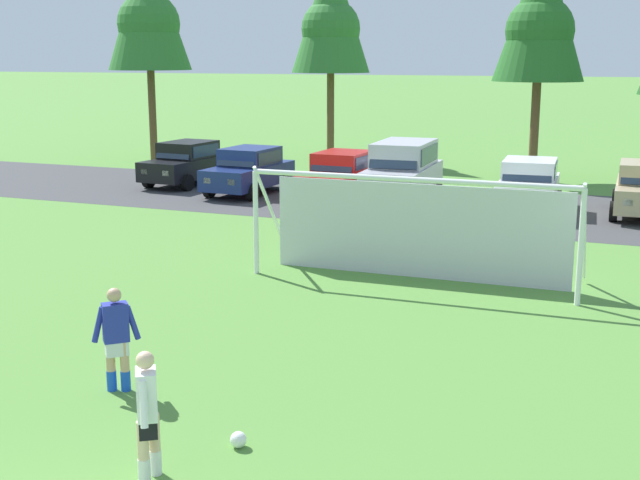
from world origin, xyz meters
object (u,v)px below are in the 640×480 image
soccer_ball (238,440)px  parked_car_slot_far_left (187,163)px  player_defender_far (116,340)px  parked_car_slot_left (249,171)px  player_midfield_center (148,416)px  parked_car_slot_center (403,172)px  parked_car_slot_center_right (529,185)px  soccer_goal (416,225)px  parked_car_slot_center_left (341,176)px

soccer_ball → parked_car_slot_far_left: (-12.49, 19.85, 0.77)m
player_defender_far → parked_car_slot_left: parked_car_slot_left is taller
player_midfield_center → parked_car_slot_left: 21.64m
soccer_ball → parked_car_slot_center: bearing=99.8°
parked_car_slot_left → parked_car_slot_center: size_ratio=0.92×
parked_car_slot_center_right → soccer_ball: bearing=-93.1°
parked_car_slot_left → parked_car_slot_center: 5.93m
soccer_goal → parked_car_slot_left: bearing=133.3°
player_midfield_center → parked_car_slot_center_left: parked_car_slot_center_left is taller
player_midfield_center → parked_car_slot_center_right: size_ratio=0.38×
soccer_ball → player_midfield_center: 1.48m
soccer_ball → parked_car_slot_center_left: size_ratio=0.05×
parked_car_slot_left → soccer_ball: bearing=-63.9°
parked_car_slot_far_left → parked_car_slot_center_left: same height
soccer_ball → parked_car_slot_far_left: parked_car_slot_far_left is taller
parked_car_slot_center_left → parked_car_slot_center_right: bearing=1.6°
parked_car_slot_center_right → player_midfield_center: bearing=-94.7°
parked_car_slot_left → parked_car_slot_center_right: bearing=0.9°
parked_car_slot_left → parked_car_slot_center_right: (10.21, 0.16, 0.00)m
player_defender_far → parked_car_slot_center_right: 18.22m
player_midfield_center → parked_car_slot_left: bearing=113.3°
player_midfield_center → parked_car_slot_center_left: (-4.87, 19.85, 0.05)m
player_defender_far → parked_car_slot_center: 17.80m
player_midfield_center → parked_car_slot_center: bearing=97.5°
parked_car_slot_far_left → soccer_ball: bearing=-57.8°
player_midfield_center → parked_car_slot_center: size_ratio=0.35×
parked_car_slot_center_right → parked_car_slot_center_left: bearing=-178.4°
player_midfield_center → parked_car_slot_left: size_ratio=0.38×
parked_car_slot_left → parked_car_slot_far_left: bearing=161.2°
soccer_ball → parked_car_slot_center_left: parked_car_slot_center_left is taller
parked_car_slot_far_left → parked_car_slot_center_left: 7.09m
soccer_ball → player_defender_far: bearing=158.2°
soccer_goal → parked_car_slot_center_right: bearing=83.3°
soccer_goal → parked_car_slot_far_left: soccer_goal is taller
parked_car_slot_center_right → player_defender_far: bearing=-101.5°
player_defender_far → parked_car_slot_center_right: parked_car_slot_center_right is taller
soccer_goal → parked_car_slot_left: soccer_goal is taller
player_defender_far → parked_car_slot_center_right: bearing=78.5°
parked_car_slot_far_left → parked_car_slot_center_right: (13.52, -0.96, 0.00)m
soccer_goal → parked_car_slot_center_right: size_ratio=1.73×
soccer_ball → parked_car_slot_left: 20.87m
parked_car_slot_left → parked_car_slot_center_left: same height
parked_car_slot_center → parked_car_slot_center_right: size_ratio=1.08×
soccer_ball → player_midfield_center: (-0.62, -1.14, 0.71)m
soccer_goal → parked_car_slot_far_left: size_ratio=1.73×
soccer_goal → parked_car_slot_center_left: (-5.37, 9.60, -0.42)m
soccer_ball → parked_car_slot_center_left: (-5.49, 18.71, 0.77)m
parked_car_slot_center_left → soccer_goal: bearing=-60.8°
parked_car_slot_far_left → parked_car_slot_center_left: size_ratio=1.01×
player_midfield_center → parked_car_slot_center_right: parked_car_slot_center_right is taller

